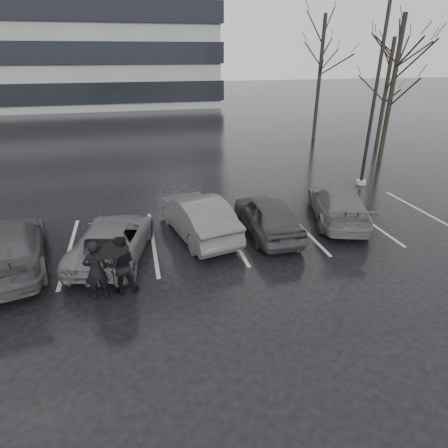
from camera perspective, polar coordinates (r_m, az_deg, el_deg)
name	(u,v)px	position (r m, az deg, el deg)	size (l,w,h in m)	color
ground	(231,270)	(11.60, 1.03, -6.97)	(160.00, 160.00, 0.00)	black
car_main	(267,215)	(13.69, 6.61, 1.35)	(1.65, 4.10, 1.40)	black
car_west_a	(197,216)	(13.48, -4.12, 1.27)	(1.57, 4.51, 1.49)	#313133
car_west_b	(113,239)	(12.56, -16.60, -2.27)	(2.03, 4.41, 1.23)	#444446
car_west_c	(9,246)	(13.17, -29.99, -2.94)	(2.01, 4.94, 1.43)	black
car_east	(338,204)	(15.36, 17.00, 2.90)	(1.85, 4.56, 1.32)	#444446
pedestrian_left	(96,270)	(10.51, -18.94, -6.69)	(0.62, 0.41, 1.71)	black
pedestrian_right	(121,265)	(10.57, -15.42, -6.03)	(0.82, 0.64, 1.69)	black
umbrella	(109,246)	(10.12, -17.15, -3.24)	(1.00, 1.00, 1.69)	black
lamp_post	(374,99)	(19.46, 21.95, 17.32)	(0.50, 0.50, 9.05)	gray
stall_stripes	(192,237)	(13.61, -4.88, -1.97)	(19.72, 5.00, 0.00)	#AEAEB1
tree_east	(391,92)	(24.44, 24.16, 17.82)	(0.26, 0.26, 8.00)	black
tree_ne	(385,94)	(29.17, 23.35, 17.77)	(0.26, 0.26, 7.00)	black
tree_north	(319,80)	(29.84, 14.30, 20.51)	(0.26, 0.26, 8.50)	black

